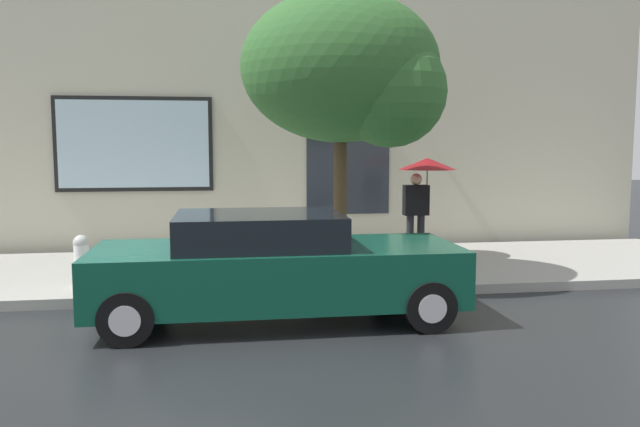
{
  "coord_description": "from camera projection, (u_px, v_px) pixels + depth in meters",
  "views": [
    {
      "loc": [
        0.69,
        -8.02,
        2.28
      ],
      "look_at": [
        2.18,
        1.8,
        1.2
      ],
      "focal_mm": 35.42,
      "sensor_mm": 36.0,
      "label": 1
    }
  ],
  "objects": [
    {
      "name": "building_facade",
      "position": [
        189.0,
        87.0,
        13.06
      ],
      "size": [
        20.0,
        0.67,
        7.0
      ],
      "color": "beige",
      "rests_on": "ground"
    },
    {
      "name": "pedestrian_with_umbrella",
      "position": [
        424.0,
        177.0,
        11.9
      ],
      "size": [
        1.08,
        1.08,
        1.89
      ],
      "color": "black",
      "rests_on": "sidewalk"
    },
    {
      "name": "sidewalk",
      "position": [
        186.0,
        272.0,
        10.97
      ],
      "size": [
        20.0,
        4.0,
        0.15
      ],
      "primitive_type": "cube",
      "color": "#A3A099",
      "rests_on": "ground"
    },
    {
      "name": "parked_car",
      "position": [
        274.0,
        267.0,
        8.18
      ],
      "size": [
        4.68,
        1.89,
        1.41
      ],
      "color": "#0F4C38",
      "rests_on": "ground"
    },
    {
      "name": "ground_plane",
      "position": [
        172.0,
        325.0,
        8.03
      ],
      "size": [
        60.0,
        60.0,
        0.0
      ],
      "primitive_type": "plane",
      "color": "black"
    },
    {
      "name": "fire_hydrant",
      "position": [
        82.0,
        261.0,
        9.48
      ],
      "size": [
        0.3,
        0.44,
        0.79
      ],
      "color": "white",
      "rests_on": "sidewalk"
    },
    {
      "name": "street_tree",
      "position": [
        351.0,
        73.0,
        9.8
      ],
      "size": [
        3.13,
        2.66,
        4.52
      ],
      "color": "#4C3823",
      "rests_on": "sidewalk"
    }
  ]
}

